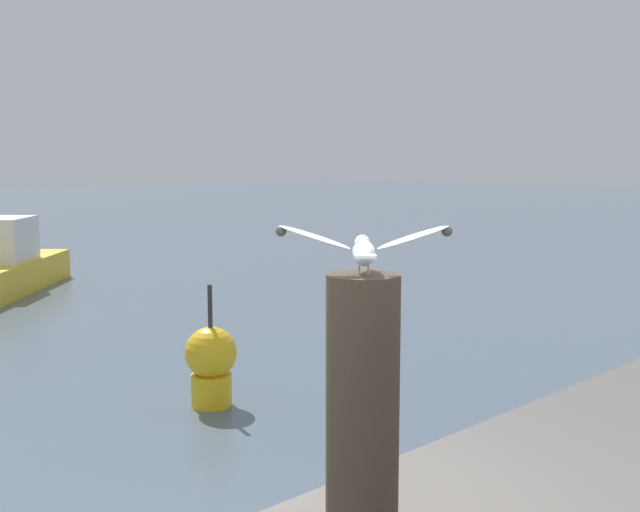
{
  "coord_description": "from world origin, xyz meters",
  "views": [
    {
      "loc": [
        -1.89,
        -2.59,
        2.7
      ],
      "look_at": [
        0.4,
        -0.21,
        2.27
      ],
      "focal_mm": 44.51,
      "sensor_mm": 36.0,
      "label": 1
    }
  ],
  "objects": [
    {
      "name": "seagull",
      "position": [
        0.41,
        -0.46,
        2.34
      ],
      "size": [
        0.57,
        0.56,
        0.2
      ],
      "color": "tan",
      "rests_on": "mooring_post"
    },
    {
      "name": "mooring_post",
      "position": [
        0.4,
        -0.46,
        1.67
      ],
      "size": [
        0.3,
        0.3,
        1.1
      ],
      "primitive_type": "cylinder",
      "color": "#382D23",
      "rests_on": "harbor_quay"
    },
    {
      "name": "channel_buoy",
      "position": [
        3.03,
        4.19,
        0.48
      ],
      "size": [
        0.56,
        0.56,
        1.33
      ],
      "color": "yellow",
      "rests_on": "ground_plane"
    }
  ]
}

